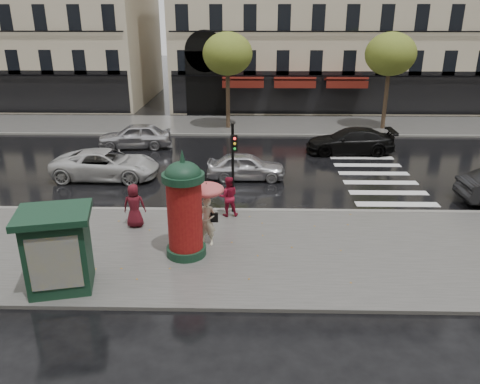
{
  "coord_description": "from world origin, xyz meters",
  "views": [
    {
      "loc": [
        -0.42,
        -14.92,
        7.77
      ],
      "look_at": [
        -0.78,
        1.5,
        1.48
      ],
      "focal_mm": 35.0,
      "sensor_mm": 36.0,
      "label": 1
    }
  ],
  "objects_px": {
    "man_burgundy": "(134,206)",
    "woman_umbrella": "(207,203)",
    "car_far_silver": "(135,136)",
    "car_white": "(106,164)",
    "traffic_light": "(233,160)",
    "car_black": "(350,141)",
    "woman_red": "(228,196)",
    "newsstand": "(58,249)",
    "car_silver": "(246,166)",
    "morris_column": "(184,206)"
  },
  "relations": [
    {
      "from": "woman_umbrella",
      "to": "man_burgundy",
      "type": "bearing_deg",
      "value": 154.08
    },
    {
      "from": "man_burgundy",
      "to": "newsstand",
      "type": "xyz_separation_m",
      "value": [
        -1.18,
        -4.29,
        0.41
      ]
    },
    {
      "from": "woman_red",
      "to": "traffic_light",
      "type": "height_order",
      "value": "traffic_light"
    },
    {
      "from": "traffic_light",
      "to": "car_far_silver",
      "type": "height_order",
      "value": "traffic_light"
    },
    {
      "from": "newsstand",
      "to": "car_black",
      "type": "distance_m",
      "value": 18.85
    },
    {
      "from": "man_burgundy",
      "to": "car_silver",
      "type": "relative_size",
      "value": 0.44
    },
    {
      "from": "woman_red",
      "to": "newsstand",
      "type": "bearing_deg",
      "value": 42.33
    },
    {
      "from": "car_white",
      "to": "car_far_silver",
      "type": "distance_m",
      "value": 5.68
    },
    {
      "from": "woman_umbrella",
      "to": "car_black",
      "type": "bearing_deg",
      "value": 58.67
    },
    {
      "from": "woman_umbrella",
      "to": "newsstand",
      "type": "distance_m",
      "value": 5.0
    },
    {
      "from": "woman_umbrella",
      "to": "newsstand",
      "type": "bearing_deg",
      "value": -144.64
    },
    {
      "from": "car_black",
      "to": "woman_umbrella",
      "type": "bearing_deg",
      "value": -31.77
    },
    {
      "from": "newsstand",
      "to": "car_silver",
      "type": "bearing_deg",
      "value": 62.39
    },
    {
      "from": "car_silver",
      "to": "car_far_silver",
      "type": "relative_size",
      "value": 0.87
    },
    {
      "from": "morris_column",
      "to": "woman_red",
      "type": "bearing_deg",
      "value": 68.96
    },
    {
      "from": "morris_column",
      "to": "traffic_light",
      "type": "height_order",
      "value": "morris_column"
    },
    {
      "from": "car_far_silver",
      "to": "car_white",
      "type": "bearing_deg",
      "value": -8.18
    },
    {
      "from": "man_burgundy",
      "to": "morris_column",
      "type": "height_order",
      "value": "morris_column"
    },
    {
      "from": "car_silver",
      "to": "car_far_silver",
      "type": "bearing_deg",
      "value": 50.92
    },
    {
      "from": "car_white",
      "to": "traffic_light",
      "type": "bearing_deg",
      "value": -122.21
    },
    {
      "from": "traffic_light",
      "to": "car_white",
      "type": "relative_size",
      "value": 0.71
    },
    {
      "from": "man_burgundy",
      "to": "traffic_light",
      "type": "bearing_deg",
      "value": -163.01
    },
    {
      "from": "man_burgundy",
      "to": "woman_umbrella",
      "type": "bearing_deg",
      "value": 149.84
    },
    {
      "from": "car_silver",
      "to": "man_burgundy",
      "type": "bearing_deg",
      "value": 145.12
    },
    {
      "from": "newsstand",
      "to": "car_silver",
      "type": "height_order",
      "value": "newsstand"
    },
    {
      "from": "woman_umbrella",
      "to": "newsstand",
      "type": "xyz_separation_m",
      "value": [
        -4.07,
        -2.89,
        -0.28
      ]
    },
    {
      "from": "newsstand",
      "to": "car_white",
      "type": "bearing_deg",
      "value": 99.14
    },
    {
      "from": "woman_umbrella",
      "to": "morris_column",
      "type": "relative_size",
      "value": 0.63
    },
    {
      "from": "car_black",
      "to": "woman_red",
      "type": "bearing_deg",
      "value": -35.62
    },
    {
      "from": "car_black",
      "to": "morris_column",
      "type": "bearing_deg",
      "value": -32.36
    },
    {
      "from": "woman_umbrella",
      "to": "car_black",
      "type": "relative_size",
      "value": 0.46
    },
    {
      "from": "car_white",
      "to": "car_black",
      "type": "height_order",
      "value": "car_black"
    },
    {
      "from": "man_burgundy",
      "to": "morris_column",
      "type": "distance_m",
      "value": 3.26
    },
    {
      "from": "woman_red",
      "to": "man_burgundy",
      "type": "height_order",
      "value": "man_burgundy"
    },
    {
      "from": "morris_column",
      "to": "car_black",
      "type": "distance_m",
      "value": 15.2
    },
    {
      "from": "morris_column",
      "to": "woman_umbrella",
      "type": "bearing_deg",
      "value": 49.96
    },
    {
      "from": "woman_umbrella",
      "to": "car_silver",
      "type": "height_order",
      "value": "woman_umbrella"
    },
    {
      "from": "car_silver",
      "to": "car_white",
      "type": "xyz_separation_m",
      "value": [
        -6.98,
        -0.07,
        0.07
      ]
    },
    {
      "from": "morris_column",
      "to": "car_far_silver",
      "type": "xyz_separation_m",
      "value": [
        -4.92,
        13.73,
        -1.13
      ]
    },
    {
      "from": "woman_umbrella",
      "to": "car_silver",
      "type": "bearing_deg",
      "value": 80.11
    },
    {
      "from": "woman_red",
      "to": "woman_umbrella",
      "type": "bearing_deg",
      "value": 69.6
    },
    {
      "from": "car_white",
      "to": "car_black",
      "type": "relative_size",
      "value": 1.03
    },
    {
      "from": "woman_umbrella",
      "to": "car_far_silver",
      "type": "xyz_separation_m",
      "value": [
        -5.58,
        12.95,
        -0.91
      ]
    },
    {
      "from": "man_burgundy",
      "to": "car_black",
      "type": "xyz_separation_m",
      "value": [
        10.25,
        10.68,
        -0.23
      ]
    },
    {
      "from": "woman_red",
      "to": "car_black",
      "type": "xyz_separation_m",
      "value": [
        6.75,
        9.57,
        -0.2
      ]
    },
    {
      "from": "woman_umbrella",
      "to": "woman_red",
      "type": "height_order",
      "value": "woman_umbrella"
    },
    {
      "from": "woman_red",
      "to": "newsstand",
      "type": "relative_size",
      "value": 0.67
    },
    {
      "from": "woman_umbrella",
      "to": "car_black",
      "type": "distance_m",
      "value": 14.18
    },
    {
      "from": "morris_column",
      "to": "car_white",
      "type": "xyz_separation_m",
      "value": [
        -5.05,
        8.05,
        -1.16
      ]
    },
    {
      "from": "woman_red",
      "to": "car_white",
      "type": "relative_size",
      "value": 0.31
    }
  ]
}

